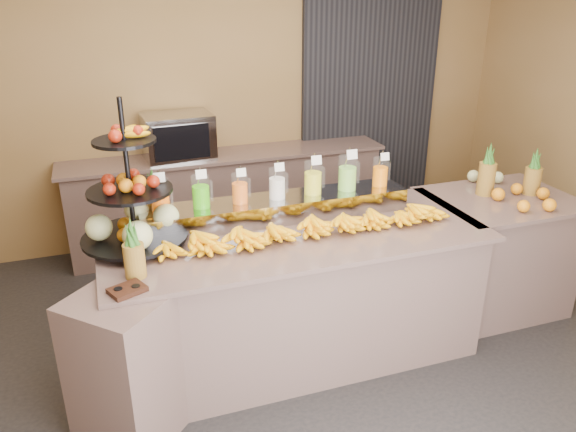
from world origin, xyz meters
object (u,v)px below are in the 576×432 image
pitcher_tray (277,208)px  right_fruit_pile (516,189)px  fruit_stand (140,209)px  condiment_caddy (127,290)px  oven_warmer (178,136)px  banana_heap (308,223)px

pitcher_tray → right_fruit_pile: (1.80, -0.23, 0.00)m
fruit_stand → condiment_caddy: (-0.14, -0.59, -0.22)m
condiment_caddy → right_fruit_pile: (2.86, 0.46, 0.07)m
pitcher_tray → right_fruit_pile: right_fruit_pile is taller
fruit_stand → oven_warmer: fruit_stand is taller
pitcher_tray → right_fruit_pile: 1.82m
pitcher_tray → oven_warmer: (-0.41, 1.67, 0.13)m
banana_heap → condiment_caddy: bearing=-162.2°
pitcher_tray → banana_heap: banana_heap is taller
banana_heap → oven_warmer: 2.05m
condiment_caddy → right_fruit_pile: bearing=9.1°
fruit_stand → condiment_caddy: 0.64m
pitcher_tray → fruit_stand: bearing=-173.5°
banana_heap → fruit_stand: fruit_stand is taller
right_fruit_pile → oven_warmer: (-2.21, 1.90, 0.13)m
oven_warmer → right_fruit_pile: bearing=-44.4°
condiment_caddy → oven_warmer: bearing=74.6°
banana_heap → fruit_stand: bearing=168.5°
banana_heap → oven_warmer: bearing=104.6°
pitcher_tray → fruit_stand: fruit_stand is taller
pitcher_tray → banana_heap: size_ratio=0.92×
oven_warmer → condiment_caddy: bearing=-109.2°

